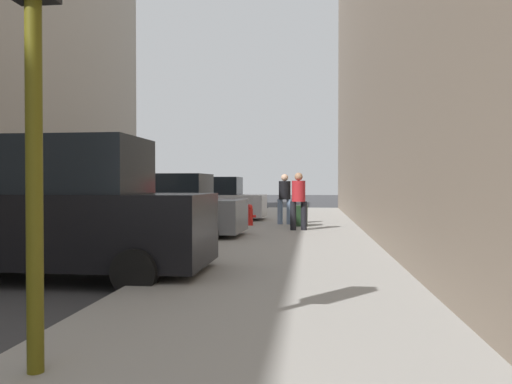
{
  "coord_description": "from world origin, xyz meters",
  "views": [
    {
      "loc": [
        6.5,
        -9.03,
        1.52
      ],
      "look_at": [
        5.08,
        3.6,
        1.32
      ],
      "focal_mm": 35.0,
      "sensor_mm": 36.0,
      "label": 1
    }
  ],
  "objects_px": {
    "parked_silver_sedan": "(212,201)",
    "traffic_light": "(34,13)",
    "pedestrian_in_jeans": "(285,196)",
    "pedestrian_in_red_jacket": "(299,198)",
    "parked_gray_coupe": "(167,209)",
    "rolling_suitcase": "(302,215)",
    "parked_black_suv": "(67,215)",
    "fire_hydrant": "(250,215)"
  },
  "relations": [
    {
      "from": "parked_silver_sedan",
      "to": "traffic_light",
      "type": "bearing_deg",
      "value": -83.21
    },
    {
      "from": "traffic_light",
      "to": "rolling_suitcase",
      "type": "height_order",
      "value": "traffic_light"
    },
    {
      "from": "pedestrian_in_jeans",
      "to": "pedestrian_in_red_jacket",
      "type": "relative_size",
      "value": 1.0
    },
    {
      "from": "parked_silver_sedan",
      "to": "parked_gray_coupe",
      "type": "bearing_deg",
      "value": -90.0
    },
    {
      "from": "parked_black_suv",
      "to": "fire_hydrant",
      "type": "xyz_separation_m",
      "value": [
        1.8,
        8.88,
        -0.54
      ]
    },
    {
      "from": "parked_black_suv",
      "to": "rolling_suitcase",
      "type": "bearing_deg",
      "value": 68.26
    },
    {
      "from": "fire_hydrant",
      "to": "rolling_suitcase",
      "type": "relative_size",
      "value": 0.68
    },
    {
      "from": "rolling_suitcase",
      "to": "parked_silver_sedan",
      "type": "bearing_deg",
      "value": 143.14
    },
    {
      "from": "parked_silver_sedan",
      "to": "rolling_suitcase",
      "type": "bearing_deg",
      "value": -36.86
    },
    {
      "from": "parked_gray_coupe",
      "to": "parked_silver_sedan",
      "type": "bearing_deg",
      "value": 90.0
    },
    {
      "from": "parked_silver_sedan",
      "to": "rolling_suitcase",
      "type": "height_order",
      "value": "parked_silver_sedan"
    },
    {
      "from": "parked_black_suv",
      "to": "pedestrian_in_jeans",
      "type": "xyz_separation_m",
      "value": [
        2.93,
        9.48,
        0.07
      ]
    },
    {
      "from": "fire_hydrant",
      "to": "parked_silver_sedan",
      "type": "bearing_deg",
      "value": 124.65
    },
    {
      "from": "pedestrian_in_red_jacket",
      "to": "traffic_light",
      "type": "bearing_deg",
      "value": -98.0
    },
    {
      "from": "parked_silver_sedan",
      "to": "rolling_suitcase",
      "type": "distance_m",
      "value": 4.42
    },
    {
      "from": "rolling_suitcase",
      "to": "parked_black_suv",
      "type": "bearing_deg",
      "value": -111.74
    },
    {
      "from": "parked_silver_sedan",
      "to": "traffic_light",
      "type": "relative_size",
      "value": 1.17
    },
    {
      "from": "parked_silver_sedan",
      "to": "fire_hydrant",
      "type": "relative_size",
      "value": 6.0
    },
    {
      "from": "parked_gray_coupe",
      "to": "pedestrian_in_red_jacket",
      "type": "bearing_deg",
      "value": 28.89
    },
    {
      "from": "rolling_suitcase",
      "to": "parked_gray_coupe",
      "type": "bearing_deg",
      "value": -135.99
    },
    {
      "from": "parked_silver_sedan",
      "to": "traffic_light",
      "type": "xyz_separation_m",
      "value": [
        1.85,
        -15.57,
        1.91
      ]
    },
    {
      "from": "parked_silver_sedan",
      "to": "fire_hydrant",
      "type": "bearing_deg",
      "value": -55.35
    },
    {
      "from": "traffic_light",
      "to": "parked_silver_sedan",
      "type": "bearing_deg",
      "value": 96.79
    },
    {
      "from": "parked_black_suv",
      "to": "pedestrian_in_jeans",
      "type": "bearing_deg",
      "value": 72.82
    },
    {
      "from": "pedestrian_in_red_jacket",
      "to": "rolling_suitcase",
      "type": "relative_size",
      "value": 1.64
    },
    {
      "from": "parked_black_suv",
      "to": "parked_gray_coupe",
      "type": "xyz_separation_m",
      "value": [
        0.0,
        5.44,
        -0.18
      ]
    },
    {
      "from": "parked_silver_sedan",
      "to": "traffic_light",
      "type": "height_order",
      "value": "traffic_light"
    },
    {
      "from": "traffic_light",
      "to": "fire_hydrant",
      "type": "bearing_deg",
      "value": 90.22
    },
    {
      "from": "fire_hydrant",
      "to": "pedestrian_in_jeans",
      "type": "bearing_deg",
      "value": 27.99
    },
    {
      "from": "parked_gray_coupe",
      "to": "parked_silver_sedan",
      "type": "distance_m",
      "value": 6.05
    },
    {
      "from": "parked_gray_coupe",
      "to": "rolling_suitcase",
      "type": "relative_size",
      "value": 4.11
    },
    {
      "from": "parked_silver_sedan",
      "to": "fire_hydrant",
      "type": "xyz_separation_m",
      "value": [
        1.8,
        -2.61,
        -0.35
      ]
    },
    {
      "from": "parked_silver_sedan",
      "to": "pedestrian_in_red_jacket",
      "type": "relative_size",
      "value": 2.47
    },
    {
      "from": "pedestrian_in_jeans",
      "to": "rolling_suitcase",
      "type": "bearing_deg",
      "value": -46.83
    },
    {
      "from": "traffic_light",
      "to": "pedestrian_in_red_jacket",
      "type": "height_order",
      "value": "traffic_light"
    },
    {
      "from": "parked_gray_coupe",
      "to": "fire_hydrant",
      "type": "height_order",
      "value": "parked_gray_coupe"
    },
    {
      "from": "parked_black_suv",
      "to": "rolling_suitcase",
      "type": "relative_size",
      "value": 4.43
    },
    {
      "from": "parked_silver_sedan",
      "to": "pedestrian_in_jeans",
      "type": "xyz_separation_m",
      "value": [
        2.93,
        -2.01,
        0.26
      ]
    },
    {
      "from": "parked_black_suv",
      "to": "parked_silver_sedan",
      "type": "height_order",
      "value": "parked_black_suv"
    },
    {
      "from": "parked_gray_coupe",
      "to": "parked_black_suv",
      "type": "bearing_deg",
      "value": -90.0
    },
    {
      "from": "pedestrian_in_jeans",
      "to": "pedestrian_in_red_jacket",
      "type": "bearing_deg",
      "value": -76.07
    },
    {
      "from": "traffic_light",
      "to": "rolling_suitcase",
      "type": "xyz_separation_m",
      "value": [
        1.67,
        12.93,
        -2.27
      ]
    }
  ]
}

